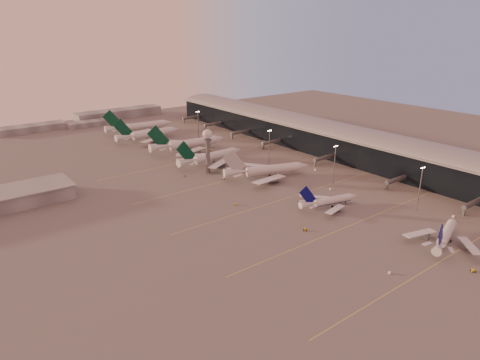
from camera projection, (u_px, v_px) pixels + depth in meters
ground at (345, 242)px, 193.96m from camera, size 700.00×700.00×0.00m
taxiway_markings at (303, 192)px, 252.91m from camera, size 180.00×185.25×0.02m
terminal at (325, 137)px, 334.32m from camera, size 57.00×362.00×23.04m
radar_tower at (208, 142)px, 279.21m from camera, size 6.40×6.40×31.10m
mast_a at (420, 187)px, 222.53m from camera, size 3.60×0.56×25.00m
mast_b at (335, 163)px, 261.83m from camera, size 3.60×0.56×25.00m
mast_c at (269, 145)px, 299.99m from camera, size 3.60×0.56×25.00m
mast_d at (198, 124)px, 365.97m from camera, size 3.60×0.56×25.00m
distant_horizon at (95, 118)px, 436.64m from camera, size 165.00×37.50×9.00m
narrowbody_near at (445, 237)px, 192.44m from camera, size 39.57×31.08×15.96m
narrowbody_mid at (329, 202)px, 230.88m from camera, size 37.05×29.24×14.68m
widebody_white at (267, 172)px, 276.79m from camera, size 56.91×44.86×20.81m
greentail_a at (211, 158)px, 304.54m from camera, size 56.90×45.79×20.67m
greentail_b at (189, 145)px, 335.51m from camera, size 65.01×52.33×23.61m
greentail_c at (149, 136)px, 367.11m from camera, size 60.59×48.88×22.00m
greentail_d at (140, 128)px, 393.83m from camera, size 64.65×52.04×23.48m
gsv_truck_a at (390, 271)px, 169.33m from camera, size 5.06×2.50×1.96m
gsv_tug_near at (473, 271)px, 170.59m from camera, size 3.77×4.22×1.03m
gsv_catering_a at (454, 213)px, 218.62m from camera, size 5.43×2.67×4.41m
gsv_tug_mid at (305, 230)px, 204.94m from camera, size 4.11×4.20×1.05m
gsv_truck_b at (331, 188)px, 255.75m from camera, size 5.67×3.90×2.16m
gsv_truck_c at (235, 203)px, 233.93m from camera, size 5.26×5.99×2.39m
gsv_catering_b at (316, 167)px, 289.87m from camera, size 5.74×3.25×4.46m
gsv_tug_far at (223, 179)px, 273.44m from camera, size 3.47×4.34×1.08m
gsv_truck_d at (184, 175)px, 278.84m from camera, size 3.36×4.98×1.90m
gsv_tug_hangar at (211, 150)px, 335.82m from camera, size 3.66×2.95×0.91m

